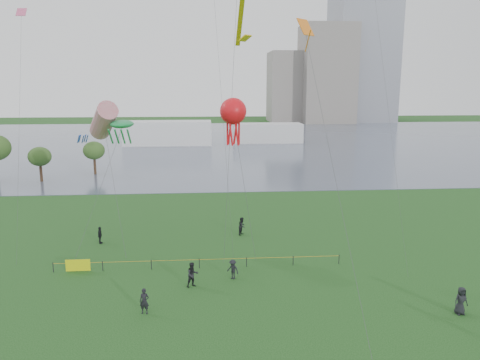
{
  "coord_description": "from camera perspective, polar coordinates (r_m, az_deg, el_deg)",
  "views": [
    {
      "loc": [
        -2.66,
        -25.05,
        15.23
      ],
      "look_at": [
        0.0,
        10.0,
        8.0
      ],
      "focal_mm": 35.0,
      "sensor_mm": 36.0,
      "label": 1
    }
  ],
  "objects": [
    {
      "name": "kite_windsock",
      "position": [
        47.27,
        -16.29,
        6.95
      ],
      "size": [
        4.98,
        8.7,
        13.75
      ],
      "rotation": [
        0.0,
        0.0,
        -0.07
      ],
      "color": "#3F3F42"
    },
    {
      "name": "pavilion_right",
      "position": [
        124.82,
        3.37,
        5.75
      ],
      "size": [
        18.0,
        7.0,
        5.0
      ],
      "primitive_type": "cube",
      "color": "silver",
      "rests_on": "ground_plane"
    },
    {
      "name": "building_low",
      "position": [
        196.14,
        5.95,
        11.2
      ],
      "size": [
        16.0,
        18.0,
        28.0
      ],
      "primitive_type": "cube",
      "color": "gray",
      "rests_on": "ground_plane"
    },
    {
      "name": "kite_delta",
      "position": [
        33.49,
        8.39,
        16.04
      ],
      "size": [
        2.68,
        11.81,
        19.67
      ],
      "rotation": [
        0.0,
        0.0,
        0.16
      ],
      "color": "#3F3F42"
    },
    {
      "name": "spectator_b",
      "position": [
        37.76,
        -0.89,
        -10.84
      ],
      "size": [
        1.19,
        1.09,
        1.6
      ],
      "primitive_type": "imported",
      "rotation": [
        0.0,
        0.0,
        -0.63
      ],
      "color": "black",
      "rests_on": "ground_plane"
    },
    {
      "name": "spectator_f",
      "position": [
        33.13,
        -11.58,
        -14.28
      ],
      "size": [
        0.71,
        0.53,
        1.78
      ],
      "primitive_type": "imported",
      "rotation": [
        0.0,
        0.0,
        -0.17
      ],
      "color": "black",
      "rests_on": "ground_plane"
    },
    {
      "name": "building_mid",
      "position": [
        193.31,
        10.49,
        12.55
      ],
      "size": [
        20.0,
        20.0,
        38.0
      ],
      "primitive_type": "cube",
      "color": "gray",
      "rests_on": "ground_plane"
    },
    {
      "name": "spectator_a",
      "position": [
        36.51,
        -5.8,
        -11.42
      ],
      "size": [
        1.17,
        1.07,
        1.95
      ],
      "primitive_type": "imported",
      "rotation": [
        0.0,
        0.0,
        0.43
      ],
      "color": "black",
      "rests_on": "ground_plane"
    },
    {
      "name": "pavilion_left",
      "position": [
        121.03,
        -8.79,
        5.69
      ],
      "size": [
        22.0,
        8.0,
        6.0
      ],
      "primitive_type": "cube",
      "color": "silver",
      "rests_on": "ground_plane"
    },
    {
      "name": "spectator_d",
      "position": [
        35.65,
        25.33,
        -13.16
      ],
      "size": [
        0.99,
        0.7,
        1.92
      ],
      "primitive_type": "imported",
      "rotation": [
        0.0,
        0.0,
        0.1
      ],
      "color": "black",
      "rests_on": "ground_plane"
    },
    {
      "name": "kite_octopus",
      "position": [
        40.15,
        -0.84,
        8.29
      ],
      "size": [
        3.04,
        2.51,
        14.1
      ],
      "rotation": [
        0.0,
        0.0,
        -0.34
      ],
      "color": "#3F3F42"
    },
    {
      "name": "lake",
      "position": [
        126.0,
        -3.11,
        4.67
      ],
      "size": [
        400.0,
        120.0,
        0.08
      ],
      "primitive_type": "cube",
      "color": "#505A6E",
      "rests_on": "ground_plane"
    },
    {
      "name": "spectator_g",
      "position": [
        48.23,
        0.26,
        -5.64
      ],
      "size": [
        1.05,
        1.12,
        1.84
      ],
      "primitive_type": "imported",
      "rotation": [
        0.0,
        0.0,
        1.05
      ],
      "color": "black",
      "rests_on": "ground_plane"
    },
    {
      "name": "fence",
      "position": [
        40.63,
        -13.78,
        -9.9
      ],
      "size": [
        24.07,
        0.07,
        1.05
      ],
      "color": "black",
      "rests_on": "ground_plane"
    },
    {
      "name": "spectator_c",
      "position": [
        47.63,
        -16.71,
        -6.47
      ],
      "size": [
        0.48,
        1.01,
        1.68
      ],
      "primitive_type": "imported",
      "rotation": [
        0.0,
        0.0,
        1.5
      ],
      "color": "black",
      "rests_on": "ground_plane"
    },
    {
      "name": "kite_creature",
      "position": [
        45.49,
        -14.2,
        6.57
      ],
      "size": [
        4.84,
        7.65,
        11.92
      ],
      "rotation": [
        0.0,
        0.0,
        0.29
      ],
      "color": "#3F3F42"
    },
    {
      "name": "ground_plane",
      "position": [
        29.44,
        1.56,
        -19.54
      ],
      "size": [
        400.0,
        400.0,
        0.0
      ],
      "primitive_type": "plane",
      "color": "#143B12"
    }
  ]
}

